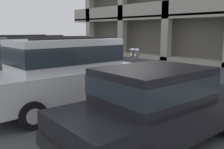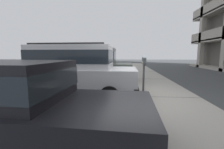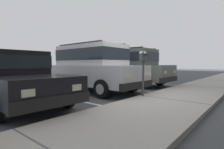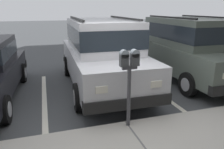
{
  "view_description": "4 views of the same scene",
  "coord_description": "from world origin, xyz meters",
  "views": [
    {
      "loc": [
        5.9,
        -5.95,
        2.22
      ],
      "look_at": [
        -0.02,
        -0.66,
        0.8
      ],
      "focal_mm": 40.0,
      "sensor_mm": 36.0,
      "label": 1
    },
    {
      "loc": [
        5.39,
        -0.34,
        1.67
      ],
      "look_at": [
        -0.13,
        -0.8,
        0.9
      ],
      "focal_mm": 24.0,
      "sensor_mm": 36.0,
      "label": 2
    },
    {
      "loc": [
        5.13,
        3.23,
        1.18
      ],
      "look_at": [
        0.26,
        -0.78,
        0.8
      ],
      "focal_mm": 28.0,
      "sensor_mm": 36.0,
      "label": 3
    },
    {
      "loc": [
        1.41,
        3.84,
        2.29
      ],
      "look_at": [
        -0.08,
        -0.95,
        0.76
      ],
      "focal_mm": 35.0,
      "sensor_mm": 36.0,
      "label": 4
    }
  ],
  "objects": [
    {
      "name": "ground_plane",
      "position": [
        0.0,
        0.0,
        -0.05
      ],
      "size": [
        80.0,
        80.0,
        0.1
      ],
      "color": "#444749"
    },
    {
      "name": "parking_stall_lines",
      "position": [
        1.54,
        -1.4,
        0.0
      ],
      "size": [
        12.45,
        4.8,
        0.01
      ],
      "color": "silver",
      "rests_on": "ground_plane"
    },
    {
      "name": "silver_suv",
      "position": [
        -0.16,
        -2.27,
        1.09
      ],
      "size": [
        2.08,
        4.81,
        2.03
      ],
      "rotation": [
        0.0,
        0.0,
        -0.02
      ],
      "color": "silver",
      "rests_on": "ground_plane"
    },
    {
      "name": "red_sedan",
      "position": [
        -3.08,
        -2.31,
        1.09
      ],
      "size": [
        2.04,
        4.79,
        2.03
      ],
      "rotation": [
        0.0,
        0.0,
        0.0
      ],
      "color": "#5B665B",
      "rests_on": "ground_plane"
    },
    {
      "name": "parking_meter_near",
      "position": [
        0.0,
        0.35,
        1.22
      ],
      "size": [
        0.35,
        0.12,
        1.48
      ],
      "color": "#47474C",
      "rests_on": "sidewalk"
    }
  ]
}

